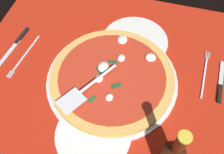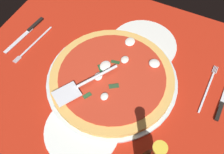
# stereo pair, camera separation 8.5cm
# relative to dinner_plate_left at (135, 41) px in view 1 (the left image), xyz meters

# --- Properties ---
(ground_plane) EXTENTS (0.93, 0.93, 0.01)m
(ground_plane) POSITION_rel_dinner_plate_left_xyz_m (0.22, -0.07, -0.01)
(ground_plane) COLOR #B02211
(checker_pattern) EXTENTS (0.93, 0.93, 0.00)m
(checker_pattern) POSITION_rel_dinner_plate_left_xyz_m (0.22, -0.07, -0.01)
(checker_pattern) COLOR silver
(checker_pattern) RESTS_ON ground_plane
(pizza_pan) EXTENTS (0.44, 0.44, 0.01)m
(pizza_pan) POSITION_rel_dinner_plate_left_xyz_m (0.19, -0.04, 0.00)
(pizza_pan) COLOR silver
(pizza_pan) RESTS_ON ground_plane
(dinner_plate_left) EXTENTS (0.25, 0.25, 0.01)m
(dinner_plate_left) POSITION_rel_dinner_plate_left_xyz_m (0.00, 0.00, 0.00)
(dinner_plate_left) COLOR silver
(dinner_plate_left) RESTS_ON ground_plane
(dinner_plate_right) EXTENTS (0.23, 0.23, 0.01)m
(dinner_plate_right) POSITION_rel_dinner_plate_left_xyz_m (0.39, -0.04, 0.00)
(dinner_plate_right) COLOR white
(dinner_plate_right) RESTS_ON ground_plane
(pizza) EXTENTS (0.42, 0.42, 0.03)m
(pizza) POSITION_rel_dinner_plate_left_xyz_m (0.19, -0.04, 0.02)
(pizza) COLOR #DFA952
(pizza) RESTS_ON pizza_pan
(pizza_server) EXTENTS (0.21, 0.15, 0.01)m
(pizza_server) POSITION_rel_dinner_plate_left_xyz_m (0.27, -0.10, 0.04)
(pizza_server) COLOR silver
(pizza_server) RESTS_ON pizza
(place_setting_near) EXTENTS (0.23, 0.15, 0.01)m
(place_setting_near) POSITION_rel_dinner_plate_left_xyz_m (0.16, -0.40, -0.00)
(place_setting_near) COLOR white
(place_setting_near) RESTS_ON ground_plane
(place_setting_far) EXTENTS (0.21, 0.13, 0.01)m
(place_setting_far) POSITION_rel_dinner_plate_left_xyz_m (0.10, 0.29, -0.00)
(place_setting_far) COLOR white
(place_setting_far) RESTS_ON ground_plane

